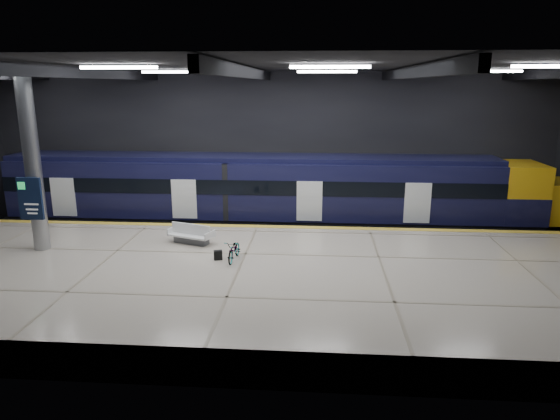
# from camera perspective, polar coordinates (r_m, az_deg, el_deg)

# --- Properties ---
(ground) EXTENTS (30.00, 30.00, 0.00)m
(ground) POSITION_cam_1_polar(r_m,az_deg,el_deg) (20.34, -3.50, -7.00)
(ground) COLOR black
(ground) RESTS_ON ground
(room_shell) EXTENTS (30.10, 16.10, 8.05)m
(room_shell) POSITION_cam_1_polar(r_m,az_deg,el_deg) (19.04, -3.76, 9.27)
(room_shell) COLOR black
(room_shell) RESTS_ON ground
(platform) EXTENTS (30.00, 11.00, 1.10)m
(platform) POSITION_cam_1_polar(r_m,az_deg,el_deg) (17.84, -4.61, -8.23)
(platform) COLOR beige
(platform) RESTS_ON ground
(safety_strip) EXTENTS (30.00, 0.40, 0.01)m
(safety_strip) POSITION_cam_1_polar(r_m,az_deg,el_deg) (22.57, -2.60, -1.87)
(safety_strip) COLOR yellow
(safety_strip) RESTS_ON platform
(rails) EXTENTS (30.00, 1.52, 0.16)m
(rails) POSITION_cam_1_polar(r_m,az_deg,el_deg) (25.48, -1.84, -2.39)
(rails) COLOR gray
(rails) RESTS_ON ground
(train) EXTENTS (29.40, 2.84, 3.79)m
(train) POSITION_cam_1_polar(r_m,az_deg,el_deg) (24.89, 0.67, 1.93)
(train) COLOR black
(train) RESTS_ON ground
(bench) EXTENTS (1.98, 1.33, 0.81)m
(bench) POSITION_cam_1_polar(r_m,az_deg,el_deg) (20.43, -10.11, -2.99)
(bench) COLOR #595B60
(bench) RESTS_ON platform
(bicycle) EXTENTS (0.64, 1.52, 0.78)m
(bicycle) POSITION_cam_1_polar(r_m,az_deg,el_deg) (18.26, -5.26, -4.56)
(bicycle) COLOR #99999E
(bicycle) RESTS_ON platform
(pannier_bag) EXTENTS (0.34, 0.26, 0.35)m
(pannier_bag) POSITION_cam_1_polar(r_m,az_deg,el_deg) (18.43, -7.09, -5.13)
(pannier_bag) COLOR black
(pannier_bag) RESTS_ON platform
(info_column) EXTENTS (0.90, 0.78, 6.90)m
(info_column) POSITION_cam_1_polar(r_m,az_deg,el_deg) (20.90, -26.47, 4.79)
(info_column) COLOR #9EA0A5
(info_column) RESTS_ON platform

